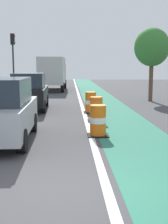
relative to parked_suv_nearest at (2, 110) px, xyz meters
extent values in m
plane|color=#424244|center=(2.03, -4.33, -1.04)|extent=(100.00, 100.00, 0.00)
cube|color=#2D755B|center=(4.43, 7.67, -1.03)|extent=(2.50, 80.00, 0.01)
cube|color=silver|center=(2.93, 7.67, -1.03)|extent=(0.20, 80.00, 0.01)
cube|color=#9EA0A5|center=(0.00, 0.00, -0.25)|extent=(1.88, 4.62, 0.90)
cube|color=#232D38|center=(0.00, 0.00, 0.60)|extent=(1.65, 2.87, 0.80)
cylinder|color=black|center=(0.81, 1.43, -0.70)|extent=(0.29, 0.68, 0.68)
cylinder|color=black|center=(0.83, -1.42, -0.70)|extent=(0.29, 0.68, 0.68)
cube|color=black|center=(-0.05, 7.46, -0.25)|extent=(1.94, 4.64, 0.90)
cube|color=#232D38|center=(-0.05, 7.46, 0.60)|extent=(1.68, 2.89, 0.80)
cylinder|color=black|center=(-0.90, 8.86, -0.70)|extent=(0.29, 0.69, 0.68)
cylinder|color=black|center=(0.74, 8.90, -0.70)|extent=(0.29, 0.69, 0.68)
cylinder|color=black|center=(-0.84, 6.01, -0.70)|extent=(0.29, 0.69, 0.68)
cylinder|color=black|center=(0.80, 6.05, -0.70)|extent=(0.29, 0.69, 0.68)
cylinder|color=orange|center=(3.17, 0.59, -0.79)|extent=(0.56, 0.56, 0.42)
cylinder|color=white|center=(3.17, 0.59, -0.47)|extent=(0.57, 0.57, 0.21)
cylinder|color=orange|center=(3.17, 0.59, -0.16)|extent=(0.56, 0.56, 0.42)
cube|color=black|center=(3.17, 0.59, -1.02)|extent=(0.73, 0.73, 0.04)
cylinder|color=orange|center=(3.35, 3.47, -0.79)|extent=(0.56, 0.56, 0.42)
cylinder|color=white|center=(3.35, 3.47, -0.47)|extent=(0.57, 0.57, 0.21)
cylinder|color=orange|center=(3.35, 3.47, -0.16)|extent=(0.56, 0.56, 0.42)
cube|color=black|center=(3.35, 3.47, -1.02)|extent=(0.73, 0.73, 0.04)
cylinder|color=orange|center=(3.28, 6.06, -0.79)|extent=(0.56, 0.56, 0.42)
cylinder|color=white|center=(3.28, 6.06, -0.47)|extent=(0.57, 0.57, 0.21)
cylinder|color=orange|center=(3.28, 6.06, -0.16)|extent=(0.56, 0.56, 0.42)
cube|color=black|center=(3.28, 6.06, -1.02)|extent=(0.73, 0.73, 0.04)
cube|color=beige|center=(0.51, 20.24, 0.94)|extent=(2.46, 5.67, 2.50)
cube|color=#B21E19|center=(0.63, 24.09, 0.49)|extent=(2.25, 1.96, 2.10)
cylinder|color=black|center=(-0.41, 23.92, -0.56)|extent=(0.33, 0.97, 0.96)
cylinder|color=black|center=(1.65, 23.86, -0.56)|extent=(0.33, 0.97, 0.96)
cylinder|color=black|center=(-0.56, 18.87, -0.56)|extent=(0.33, 0.97, 0.96)
cylinder|color=black|center=(1.50, 18.81, -0.56)|extent=(0.33, 0.97, 0.96)
cylinder|color=#2D2D2D|center=(-2.57, 16.79, 1.06)|extent=(0.14, 0.14, 4.20)
cube|color=black|center=(-2.57, 16.79, 3.61)|extent=(0.32, 0.32, 0.90)
sphere|color=red|center=(-2.40, 16.79, 3.87)|extent=(0.16, 0.16, 0.16)
sphere|color=green|center=(-2.40, 16.79, 3.35)|extent=(0.16, 0.16, 0.16)
cylinder|color=#33333D|center=(-1.85, 13.92, -0.61)|extent=(0.20, 0.20, 0.86)
cube|color=#338C4C|center=(-1.85, 13.92, 0.09)|extent=(0.34, 0.20, 0.54)
sphere|color=#9E7051|center=(-1.85, 13.92, 0.47)|extent=(0.20, 0.20, 0.20)
cylinder|color=#33333D|center=(-1.96, 9.94, -0.61)|extent=(0.20, 0.20, 0.86)
cube|color=#338C4C|center=(-1.96, 9.94, 0.09)|extent=(0.34, 0.20, 0.54)
sphere|color=tan|center=(-1.96, 9.94, 0.47)|extent=(0.20, 0.20, 0.20)
cylinder|color=brown|center=(7.79, 11.26, 0.26)|extent=(0.28, 0.28, 2.60)
ellipsoid|color=#387A33|center=(7.79, 11.26, 2.66)|extent=(2.40, 2.40, 2.60)
camera|label=1|loc=(2.21, -10.01, 1.39)|focal=49.86mm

